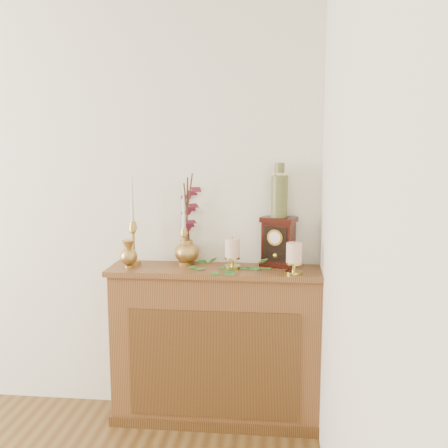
# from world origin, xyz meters

# --- Properties ---
(console_shelf) EXTENTS (1.24, 0.34, 0.93)m
(console_shelf) POSITION_xyz_m (1.40, 2.10, 0.44)
(console_shelf) COLOR brown
(console_shelf) RESTS_ON ground
(candlestick_left) EXTENTS (0.09, 0.09, 0.52)m
(candlestick_left) POSITION_xyz_m (0.90, 2.14, 1.10)
(candlestick_left) COLOR tan
(candlestick_left) RESTS_ON console_shelf
(candlestick_center) EXTENTS (0.08, 0.08, 0.46)m
(candlestick_center) POSITION_xyz_m (1.20, 2.16, 1.08)
(candlestick_center) COLOR tan
(candlestick_center) RESTS_ON console_shelf
(bud_vase) EXTENTS (0.10, 0.10, 0.16)m
(bud_vase) POSITION_xyz_m (0.90, 2.04, 1.01)
(bud_vase) COLOR tan
(bud_vase) RESTS_ON console_shelf
(ginger_jar) EXTENTS (0.22, 0.24, 0.54)m
(ginger_jar) POSITION_xyz_m (1.23, 2.22, 1.17)
(ginger_jar) COLOR tan
(ginger_jar) RESTS_ON console_shelf
(pillar_candle_left) EXTENTS (0.10, 0.10, 0.18)m
(pillar_candle_left) POSITION_xyz_m (1.49, 2.10, 1.03)
(pillar_candle_left) COLOR #B49F3F
(pillar_candle_left) RESTS_ON console_shelf
(pillar_candle_right) EXTENTS (0.10, 0.10, 0.19)m
(pillar_candle_right) POSITION_xyz_m (1.84, 2.00, 1.03)
(pillar_candle_right) COLOR #B49F3F
(pillar_candle_right) RESTS_ON console_shelf
(ivy_garland) EXTENTS (0.52, 0.21, 0.09)m
(ivy_garland) POSITION_xyz_m (1.52, 2.02, 0.94)
(ivy_garland) COLOR #2E6727
(ivy_garland) RESTS_ON console_shelf
(mantel_clock) EXTENTS (0.23, 0.19, 0.29)m
(mantel_clock) POSITION_xyz_m (1.75, 2.19, 1.07)
(mantel_clock) COLOR #340E0A
(mantel_clock) RESTS_ON console_shelf
(ceramic_vase) EXTENTS (0.10, 0.10, 0.31)m
(ceramic_vase) POSITION_xyz_m (1.76, 2.19, 1.36)
(ceramic_vase) COLOR #183021
(ceramic_vase) RESTS_ON mantel_clock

